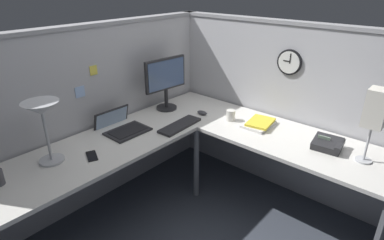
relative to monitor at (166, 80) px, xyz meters
The scene contains 17 objects.
ground_plane 1.24m from the monitor, 112.88° to the right, with size 6.80×6.80×0.00m, color #383D47.
cubicle_wall_back 0.71m from the monitor, 159.90° to the left, with size 2.57×0.12×1.58m.
cubicle_wall_right 1.11m from the monitor, 56.36° to the right, with size 0.12×2.37×1.58m.
desk 0.89m from the monitor, 121.19° to the right, with size 2.35×2.15×0.73m.
monitor is the anchor object (origin of this frame).
laptop 0.64m from the monitor, behind, with size 0.34×0.38×0.22m.
keyboard 0.52m from the monitor, 119.67° to the right, with size 0.43×0.14×0.02m, color #232326.
computer_mouse 0.46m from the monitor, 71.69° to the right, with size 0.06×0.10×0.03m, color #38383D.
desk_lamp_dome 1.22m from the monitor, behind, with size 0.24×0.24×0.44m.
cell_phone 1.07m from the monitor, 166.25° to the right, with size 0.07×0.14×0.01m, color black.
office_phone 1.52m from the monitor, 81.24° to the right, with size 0.21×0.22×0.11m.
book_stack 0.96m from the monitor, 74.29° to the right, with size 0.30×0.23×0.04m.
desk_lamp_paper 1.75m from the monitor, 82.74° to the right, with size 0.13×0.13×0.53m.
coffee_mug 0.70m from the monitor, 73.68° to the right, with size 0.08×0.08×0.10m, color silver.
wall_clock 1.13m from the monitor, 60.28° to the right, with size 0.04×0.22×0.22m.
pinned_note_leftmost 0.81m from the monitor, 167.17° to the left, with size 0.08×0.00×0.09m, color #99B7E5.
pinned_note_middle 0.69m from the monitor, 164.38° to the left, with size 0.07×0.00×0.08m, color #EAD84C.
Camera 1 is at (-1.75, -1.45, 1.91)m, focal length 29.76 mm.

